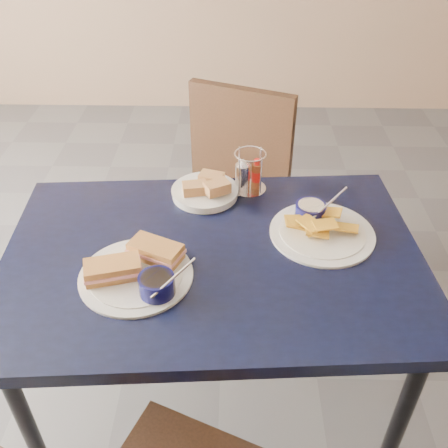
{
  "coord_description": "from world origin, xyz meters",
  "views": [
    {
      "loc": [
        0.04,
        -1.18,
        1.64
      ],
      "look_at": [
        0.02,
        -0.1,
        0.82
      ],
      "focal_mm": 40.0,
      "sensor_mm": 36.0,
      "label": 1
    }
  ],
  "objects_px": {
    "plantain_plate": "(318,225)",
    "bread_basket": "(206,190)",
    "chair_far": "(223,187)",
    "sandwich_plate": "(139,270)",
    "condiment_caddy": "(248,174)",
    "dining_table": "(213,272)"
  },
  "relations": [
    {
      "from": "plantain_plate",
      "to": "bread_basket",
      "type": "height_order",
      "value": "plantain_plate"
    },
    {
      "from": "chair_far",
      "to": "sandwich_plate",
      "type": "distance_m",
      "value": 0.84
    },
    {
      "from": "bread_basket",
      "to": "condiment_caddy",
      "type": "distance_m",
      "value": 0.14
    },
    {
      "from": "sandwich_plate",
      "to": "dining_table",
      "type": "bearing_deg",
      "value": 28.24
    },
    {
      "from": "chair_far",
      "to": "plantain_plate",
      "type": "relative_size",
      "value": 3.03
    },
    {
      "from": "plantain_plate",
      "to": "dining_table",
      "type": "bearing_deg",
      "value": -160.13
    },
    {
      "from": "dining_table",
      "to": "plantain_plate",
      "type": "relative_size",
      "value": 3.98
    },
    {
      "from": "chair_far",
      "to": "plantain_plate",
      "type": "bearing_deg",
      "value": -63.12
    },
    {
      "from": "sandwich_plate",
      "to": "plantain_plate",
      "type": "relative_size",
      "value": 1.04
    },
    {
      "from": "chair_far",
      "to": "bread_basket",
      "type": "relative_size",
      "value": 4.37
    },
    {
      "from": "plantain_plate",
      "to": "chair_far",
      "type": "bearing_deg",
      "value": 116.88
    },
    {
      "from": "plantain_plate",
      "to": "bread_basket",
      "type": "xyz_separation_m",
      "value": [
        -0.33,
        0.17,
        0.0
      ]
    },
    {
      "from": "dining_table",
      "to": "plantain_plate",
      "type": "xyz_separation_m",
      "value": [
        0.3,
        0.11,
        0.09
      ]
    },
    {
      "from": "chair_far",
      "to": "condiment_caddy",
      "type": "bearing_deg",
      "value": -75.95
    },
    {
      "from": "dining_table",
      "to": "plantain_plate",
      "type": "bearing_deg",
      "value": 19.87
    },
    {
      "from": "plantain_plate",
      "to": "condiment_caddy",
      "type": "distance_m",
      "value": 0.29
    },
    {
      "from": "sandwich_plate",
      "to": "bread_basket",
      "type": "xyz_separation_m",
      "value": [
        0.15,
        0.38,
        -0.0
      ]
    },
    {
      "from": "dining_table",
      "to": "bread_basket",
      "type": "bearing_deg",
      "value": 96.82
    },
    {
      "from": "sandwich_plate",
      "to": "bread_basket",
      "type": "distance_m",
      "value": 0.41
    },
    {
      "from": "dining_table",
      "to": "plantain_plate",
      "type": "height_order",
      "value": "plantain_plate"
    },
    {
      "from": "sandwich_plate",
      "to": "plantain_plate",
      "type": "distance_m",
      "value": 0.53
    },
    {
      "from": "plantain_plate",
      "to": "bread_basket",
      "type": "bearing_deg",
      "value": 152.87
    }
  ]
}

